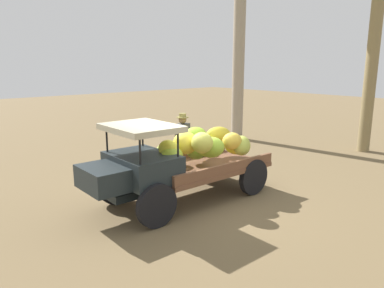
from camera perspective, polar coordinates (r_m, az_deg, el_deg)
ground_plane at (r=8.42m, az=-0.11°, el=-8.92°), size 60.00×60.00×0.00m
truck at (r=8.10m, az=-2.13°, el=-2.57°), size 4.51×1.86×1.87m
farmer at (r=10.12m, az=-1.45°, el=0.64°), size 0.53×0.49×1.75m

